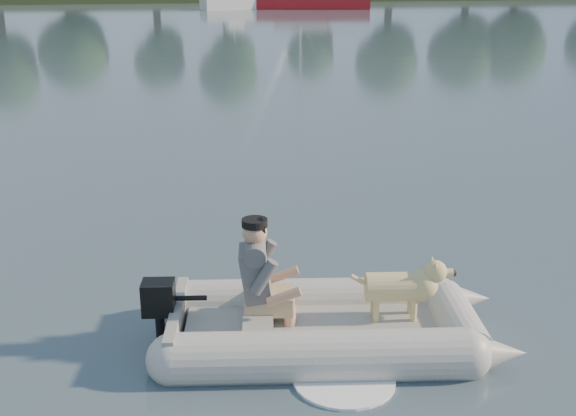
{
  "coord_description": "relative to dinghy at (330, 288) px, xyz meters",
  "views": [
    {
      "loc": [
        -1.03,
        -5.65,
        3.4
      ],
      "look_at": [
        0.15,
        1.94,
        0.75
      ],
      "focal_mm": 45.0,
      "sensor_mm": 36.0,
      "label": 1
    }
  ],
  "objects": [
    {
      "name": "water",
      "position": [
        -0.27,
        -0.22,
        -0.55
      ],
      "size": [
        160.0,
        160.0,
        0.0
      ],
      "primitive_type": "plane",
      "color": "slate",
      "rests_on": "ground"
    },
    {
      "name": "dinghy",
      "position": [
        0.0,
        0.0,
        0.0
      ],
      "size": [
        4.67,
        3.42,
        1.31
      ],
      "primitive_type": null,
      "rotation": [
        0.0,
        0.0,
        -0.12
      ],
      "color": "#9F9F9A",
      "rests_on": "water"
    },
    {
      "name": "man",
      "position": [
        -0.65,
        0.13,
        0.18
      ],
      "size": [
        0.74,
        0.66,
        1.01
      ],
      "primitive_type": null,
      "rotation": [
        0.0,
        0.0,
        -0.12
      ],
      "color": "#59585D",
      "rests_on": "dinghy"
    },
    {
      "name": "dog",
      "position": [
        0.61,
        -0.02,
        -0.07
      ],
      "size": [
        0.91,
        0.41,
        0.58
      ],
      "primitive_type": null,
      "rotation": [
        0.0,
        0.0,
        -0.12
      ],
      "color": "tan",
      "rests_on": "dinghy"
    },
    {
      "name": "outboard_motor",
      "position": [
        -1.55,
        0.18,
        -0.26
      ],
      "size": [
        0.42,
        0.32,
        0.74
      ],
      "primitive_type": null,
      "rotation": [
        0.0,
        0.0,
        -0.12
      ],
      "color": "black",
      "rests_on": "dinghy"
    },
    {
      "name": "sailboat",
      "position": [
        8.45,
        47.99,
        -0.02
      ],
      "size": [
        9.17,
        4.09,
        12.18
      ],
      "rotation": [
        0.0,
        0.0,
        -0.17
      ],
      "color": "#A51218",
      "rests_on": "water"
    }
  ]
}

